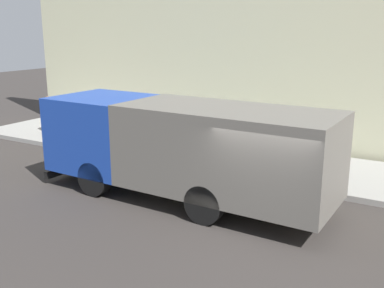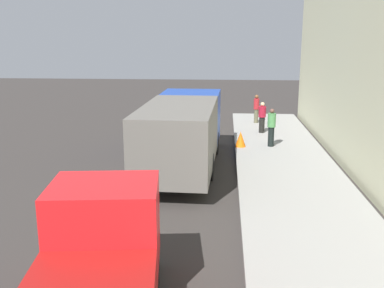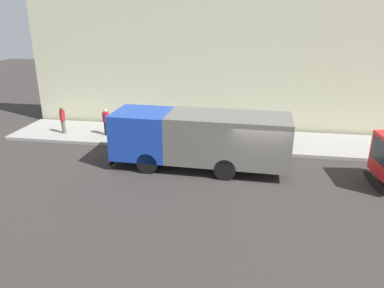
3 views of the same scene
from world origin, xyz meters
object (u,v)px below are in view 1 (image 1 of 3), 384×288
(large_utility_truck, at_px, (182,145))
(pedestrian_standing, at_px, (98,120))
(pedestrian_third, at_px, (49,114))
(traffic_cone_orange, at_px, (143,148))
(pedestrian_walking, at_px, (161,125))

(large_utility_truck, xyz_separation_m, pedestrian_standing, (3.57, 6.23, -0.56))
(pedestrian_third, bearing_deg, pedestrian_standing, -46.56)
(large_utility_truck, bearing_deg, pedestrian_third, 70.69)
(large_utility_truck, bearing_deg, pedestrian_standing, 61.91)
(large_utility_truck, bearing_deg, traffic_cone_orange, 54.14)
(pedestrian_walking, distance_m, pedestrian_third, 5.74)
(pedestrian_walking, distance_m, traffic_cone_orange, 1.53)
(pedestrian_walking, bearing_deg, large_utility_truck, -66.80)
(pedestrian_walking, bearing_deg, traffic_cone_orange, -100.70)
(pedestrian_third, height_order, traffic_cone_orange, pedestrian_third)
(pedestrian_standing, xyz_separation_m, traffic_cone_orange, (-1.21, -3.17, -0.49))
(pedestrian_third, xyz_separation_m, traffic_cone_orange, (-1.09, -5.90, -0.53))
(pedestrian_standing, distance_m, pedestrian_third, 2.74)
(large_utility_truck, distance_m, pedestrian_third, 9.62)
(pedestrian_walking, height_order, pedestrian_standing, pedestrian_walking)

